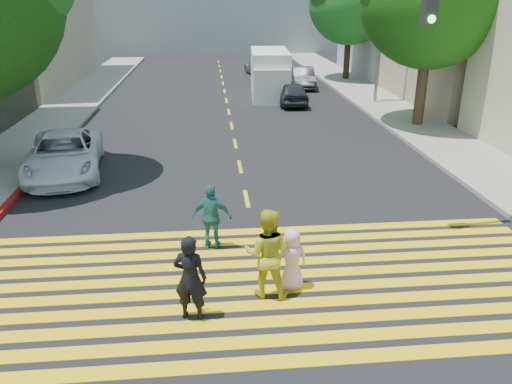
{
  "coord_description": "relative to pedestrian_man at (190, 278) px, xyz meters",
  "views": [
    {
      "loc": [
        -1.04,
        -7.82,
        5.71
      ],
      "look_at": [
        0.0,
        3.0,
        1.4
      ],
      "focal_mm": 35.0,
      "sensor_mm": 36.0,
      "label": 1
    }
  ],
  "objects": [
    {
      "name": "ground",
      "position": [
        1.48,
        -0.19,
        -0.86
      ],
      "size": [
        120.0,
        120.0,
        0.0
      ],
      "primitive_type": "plane",
      "color": "black"
    },
    {
      "name": "sidewalk_left",
      "position": [
        -7.02,
        21.81,
        -0.78
      ],
      "size": [
        3.0,
        40.0,
        0.15
      ],
      "primitive_type": "cube",
      "color": "gray",
      "rests_on": "ground"
    },
    {
      "name": "sidewalk_right",
      "position": [
        9.98,
        14.81,
        -0.78
      ],
      "size": [
        3.0,
        60.0,
        0.15
      ],
      "primitive_type": "cube",
      "color": "gray",
      "rests_on": "ground"
    },
    {
      "name": "curb_red",
      "position": [
        -5.42,
        5.81,
        -0.78
      ],
      "size": [
        0.2,
        8.0,
        0.16
      ],
      "primitive_type": "cube",
      "color": "maroon",
      "rests_on": "ground"
    },
    {
      "name": "crosswalk",
      "position": [
        1.48,
        1.08,
        -0.85
      ],
      "size": [
        13.4,
        5.3,
        0.01
      ],
      "color": "yellow",
      "rests_on": "ground"
    },
    {
      "name": "lane_line",
      "position": [
        1.48,
        22.31,
        -0.85
      ],
      "size": [
        0.12,
        34.4,
        0.01
      ],
      "color": "yellow",
      "rests_on": "ground"
    },
    {
      "name": "building_right_tan",
      "position": [
        16.48,
        18.81,
        4.14
      ],
      "size": [
        10.0,
        10.0,
        10.0
      ],
      "primitive_type": "cube",
      "color": "tan",
      "rests_on": "ground"
    },
    {
      "name": "building_right_grey",
      "position": [
        16.48,
        29.81,
        4.14
      ],
      "size": [
        10.0,
        10.0,
        10.0
      ],
      "primitive_type": "cube",
      "color": "gray",
      "rests_on": "ground"
    },
    {
      "name": "pedestrian_man",
      "position": [
        0.0,
        0.0,
        0.0
      ],
      "size": [
        0.71,
        0.56,
        1.72
      ],
      "primitive_type": "imported",
      "rotation": [
        0.0,
        0.0,
        2.88
      ],
      "color": "black",
      "rests_on": "ground"
    },
    {
      "name": "pedestrian_woman",
      "position": [
        1.49,
        0.66,
        0.08
      ],
      "size": [
        1.04,
        0.89,
        1.88
      ],
      "primitive_type": "imported",
      "rotation": [
        0.0,
        0.0,
        2.93
      ],
      "color": "gold",
      "rests_on": "ground"
    },
    {
      "name": "pedestrian_child",
      "position": [
        2.03,
        0.84,
        -0.18
      ],
      "size": [
        0.72,
        0.54,
        1.35
      ],
      "primitive_type": "imported",
      "rotation": [
        0.0,
        0.0,
        3.31
      ],
      "color": "#F4B8D6",
      "rests_on": "ground"
    },
    {
      "name": "pedestrian_extra",
      "position": [
        0.44,
        2.81,
        -0.06
      ],
      "size": [
        1.0,
        0.56,
        1.61
      ],
      "primitive_type": "imported",
      "rotation": [
        0.0,
        0.0,
        2.95
      ],
      "color": "#266A70",
      "rests_on": "ground"
    },
    {
      "name": "white_sedan",
      "position": [
        -4.47,
        8.63,
        -0.16
      ],
      "size": [
        3.03,
        5.3,
        1.39
      ],
      "primitive_type": "imported",
      "rotation": [
        0.0,
        0.0,
        0.15
      ],
      "color": "white",
      "rests_on": "ground"
    },
    {
      "name": "dark_car_near",
      "position": [
        5.08,
        19.41,
        -0.21
      ],
      "size": [
        1.67,
        3.84,
        1.29
      ],
      "primitive_type": "imported",
      "rotation": [
        0.0,
        0.0,
        3.1
      ],
      "color": "#21222B",
      "rests_on": "ground"
    },
    {
      "name": "silver_car",
      "position": [
        4.54,
        30.24,
        -0.2
      ],
      "size": [
        2.58,
        4.8,
        1.32
      ],
      "primitive_type": "imported",
      "rotation": [
        0.0,
        0.0,
        3.31
      ],
      "color": "gray",
      "rests_on": "ground"
    },
    {
      "name": "dark_car_parked",
      "position": [
        6.68,
        24.68,
        -0.21
      ],
      "size": [
        1.71,
        4.05,
        1.3
      ],
      "primitive_type": "imported",
      "rotation": [
        0.0,
        0.0,
        -0.09
      ],
      "color": "#26252B",
      "rests_on": "ground"
    },
    {
      "name": "white_van",
      "position": [
        4.13,
        21.78,
        0.4
      ],
      "size": [
        2.48,
        5.77,
        2.66
      ],
      "rotation": [
        0.0,
        0.0,
        -0.07
      ],
      "color": "white",
      "rests_on": "ground"
    }
  ]
}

